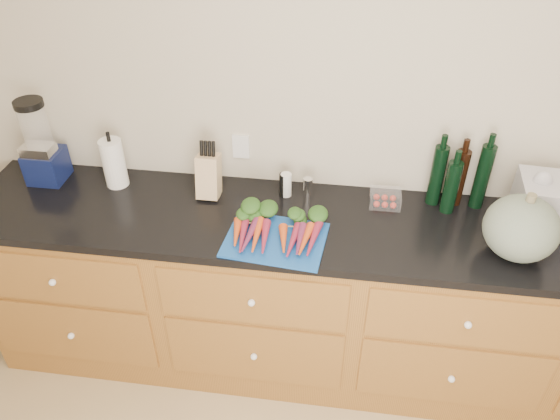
# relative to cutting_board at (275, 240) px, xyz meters

# --- Properties ---
(wall_back) EXTENTS (4.10, 0.05, 2.60)m
(wall_back) POSITION_rel_cutting_board_xyz_m (0.37, 0.48, 0.35)
(wall_back) COLOR beige
(wall_back) RESTS_ON ground
(cabinets) EXTENTS (3.60, 0.64, 0.90)m
(cabinets) POSITION_rel_cutting_board_xyz_m (0.37, 0.16, -0.49)
(cabinets) COLOR brown
(cabinets) RESTS_ON ground
(countertop) EXTENTS (3.64, 0.62, 0.04)m
(countertop) POSITION_rel_cutting_board_xyz_m (0.37, 0.16, -0.03)
(countertop) COLOR black
(countertop) RESTS_ON cabinets
(cutting_board) EXTENTS (0.44, 0.35, 0.01)m
(cutting_board) POSITION_rel_cutting_board_xyz_m (0.00, 0.00, 0.00)
(cutting_board) COLOR #154CA0
(cutting_board) RESTS_ON countertop
(carrots) EXTENTS (0.40, 0.30, 0.06)m
(carrots) POSITION_rel_cutting_board_xyz_m (0.00, 0.05, 0.03)
(carrots) COLOR #DC4D19
(carrots) RESTS_ON cutting_board
(squash) EXTENTS (0.30, 0.30, 0.27)m
(squash) POSITION_rel_cutting_board_xyz_m (0.98, 0.05, 0.13)
(squash) COLOR #556454
(squash) RESTS_ON countertop
(blender_appliance) EXTENTS (0.17, 0.17, 0.42)m
(blender_appliance) POSITION_rel_cutting_board_xyz_m (-1.17, 0.32, 0.18)
(blender_appliance) COLOR #0D1640
(blender_appliance) RESTS_ON countertop
(paper_towel) EXTENTS (0.11, 0.11, 0.24)m
(paper_towel) POSITION_rel_cutting_board_xyz_m (-0.82, 0.32, 0.11)
(paper_towel) COLOR white
(paper_towel) RESTS_ON countertop
(knife_block) EXTENTS (0.10, 0.10, 0.20)m
(knife_block) POSITION_rel_cutting_board_xyz_m (-0.36, 0.30, 0.10)
(knife_block) COLOR tan
(knife_block) RESTS_ON countertop
(grinder_salt) EXTENTS (0.05, 0.05, 0.12)m
(grinder_salt) POSITION_rel_cutting_board_xyz_m (0.00, 0.34, 0.05)
(grinder_salt) COLOR white
(grinder_salt) RESTS_ON countertop
(grinder_pepper) EXTENTS (0.05, 0.05, 0.12)m
(grinder_pepper) POSITION_rel_cutting_board_xyz_m (-0.01, 0.34, 0.05)
(grinder_pepper) COLOR black
(grinder_pepper) RESTS_ON countertop
(canister_chrome) EXTENTS (0.04, 0.04, 0.10)m
(canister_chrome) POSITION_rel_cutting_board_xyz_m (0.10, 0.34, 0.05)
(canister_chrome) COLOR white
(canister_chrome) RESTS_ON countertop
(tomato_box) EXTENTS (0.14, 0.11, 0.07)m
(tomato_box) POSITION_rel_cutting_board_xyz_m (0.46, 0.33, 0.03)
(tomato_box) COLOR white
(tomato_box) RESTS_ON countertop
(bottles) EXTENTS (0.26, 0.13, 0.31)m
(bottles) POSITION_rel_cutting_board_xyz_m (0.77, 0.37, 0.14)
(bottles) COLOR black
(bottles) RESTS_ON countertop
(grocery_bag) EXTENTS (0.31, 0.26, 0.22)m
(grocery_bag) POSITION_rel_cutting_board_xyz_m (1.16, 0.28, 0.10)
(grocery_bag) COLOR silver
(grocery_bag) RESTS_ON countertop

